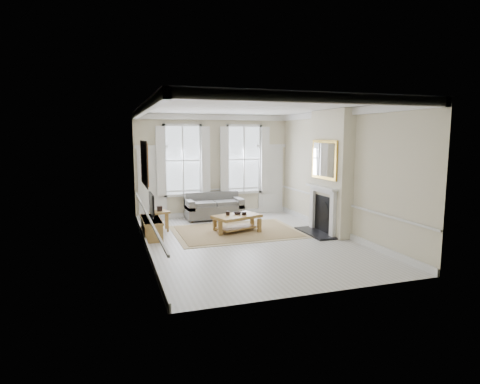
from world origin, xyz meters
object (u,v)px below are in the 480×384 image
object	(u,v)px
coffee_table	(237,218)
sofa	(214,208)
tv_stand	(151,228)
side_table	(160,215)

from	to	relation	value
coffee_table	sofa	bearing A→B (deg)	75.74
coffee_table	tv_stand	xyz separation A→B (m)	(-2.35, 0.18, -0.15)
tv_stand	sofa	bearing A→B (deg)	39.76
sofa	coffee_table	xyz separation A→B (m)	(0.16, -2.00, 0.05)
side_table	coffee_table	world-z (taller)	side_table
coffee_table	tv_stand	world-z (taller)	tv_stand
sofa	tv_stand	xyz separation A→B (m)	(-2.19, -1.82, -0.11)
sofa	side_table	world-z (taller)	sofa
side_table	tv_stand	size ratio (longest dim) A/B	0.41
coffee_table	tv_stand	size ratio (longest dim) A/B	1.05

